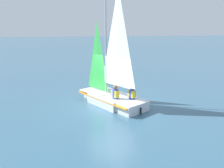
# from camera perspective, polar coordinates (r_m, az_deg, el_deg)

# --- Properties ---
(ground_plane) EXTENTS (260.00, 260.00, 0.00)m
(ground_plane) POSITION_cam_1_polar(r_m,az_deg,el_deg) (11.64, 0.00, -5.15)
(ground_plane) COLOR #38607A
(sailboat_main) EXTENTS (3.20, 4.18, 5.94)m
(sailboat_main) POSITION_cam_1_polar(r_m,az_deg,el_deg) (11.40, 0.07, -1.54)
(sailboat_main) COLOR silver
(sailboat_main) RESTS_ON ground_plane
(sailor_helm) EXTENTS (0.40, 0.42, 1.16)m
(sailor_helm) POSITION_cam_1_polar(r_m,az_deg,el_deg) (10.88, 0.86, -3.09)
(sailor_helm) COLOR black
(sailor_helm) RESTS_ON ground_plane
(sailor_crew) EXTENTS (0.40, 0.42, 1.16)m
(sailor_crew) POSITION_cam_1_polar(r_m,az_deg,el_deg) (10.89, 5.19, -3.07)
(sailor_crew) COLOR black
(sailor_crew) RESTS_ON ground_plane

